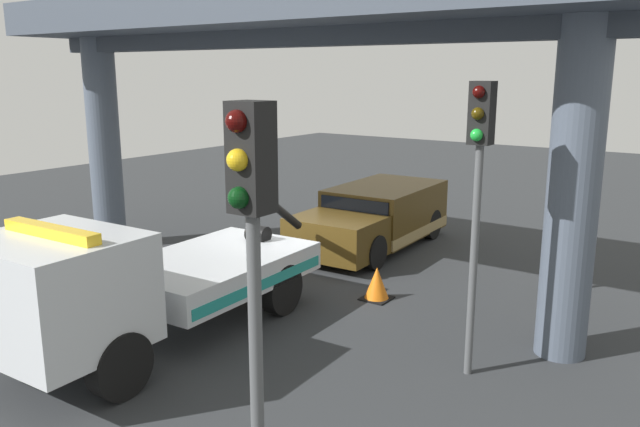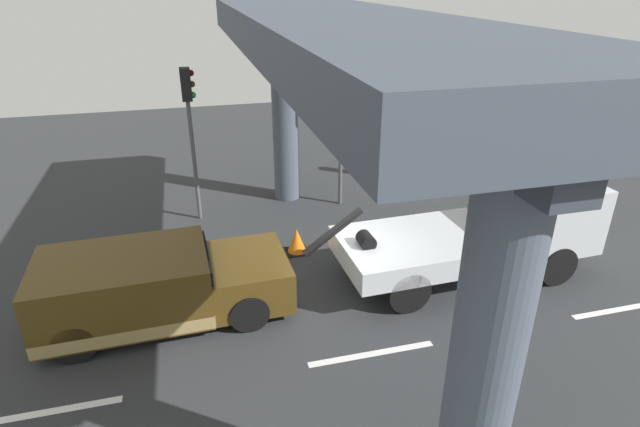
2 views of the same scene
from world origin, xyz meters
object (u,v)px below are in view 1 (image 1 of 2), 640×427
Objects in this scene: tow_truck_white at (133,283)px; traffic_light_near at (561,138)px; traffic_cone_orange at (377,284)px; towed_van_green at (376,218)px; traffic_light_far at (478,167)px; traffic_light_mid at (252,248)px.

traffic_light_near is at bearing 144.63° from tow_truck_white.
tow_truck_white is 10.60× the size of traffic_cone_orange.
traffic_light_near is 4.77m from traffic_cone_orange.
towed_van_green is 1.17× the size of traffic_light_far.
tow_truck_white is 1.38× the size of towed_van_green.
traffic_light_near is (1.15, 4.93, 2.52)m from towed_van_green.
traffic_cone_orange is at bearing 30.51° from towed_van_green.
tow_truck_white is at bearing 0.21° from towed_van_green.
traffic_light_near is 1.03× the size of traffic_light_mid.
traffic_light_mid reaches higher than tow_truck_white.
traffic_cone_orange is (-7.08, -2.83, -2.87)m from traffic_light_mid.
traffic_light_far reaches higher than traffic_light_mid.
traffic_cone_orange is (2.42, -2.83, -2.97)m from traffic_light_near.
traffic_light_far reaches higher than traffic_cone_orange.
traffic_cone_orange is (-2.08, -2.83, -2.93)m from traffic_light_far.
tow_truck_white is 5.84m from traffic_light_far.
traffic_light_far is (5.65, 4.93, 2.48)m from towed_van_green.
traffic_light_mid reaches higher than traffic_cone_orange.
traffic_light_far is at bearing 0.00° from traffic_light_near.
towed_van_green is at bearing -138.87° from traffic_light_far.
traffic_cone_orange is at bearing -158.22° from traffic_light_mid.
tow_truck_white reaches higher than towed_van_green.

